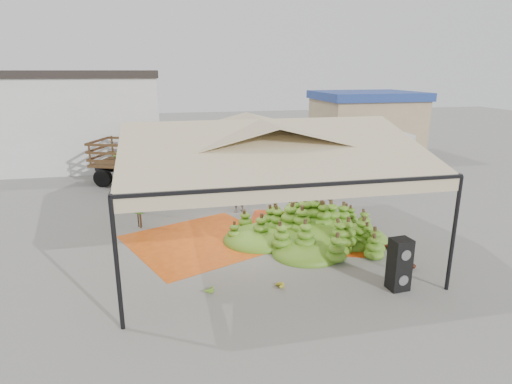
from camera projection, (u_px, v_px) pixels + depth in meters
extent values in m
plane|color=slate|center=(260.00, 243.00, 13.92)|extent=(90.00, 90.00, 0.00)
cylinder|color=black|center=(117.00, 266.00, 8.92)|extent=(0.10, 0.10, 3.00)
cylinder|color=black|center=(454.00, 235.00, 10.59)|extent=(0.10, 0.10, 3.00)
cylinder|color=black|center=(135.00, 176.00, 16.43)|extent=(0.10, 0.10, 3.00)
cylinder|color=black|center=(331.00, 166.00, 18.09)|extent=(0.10, 0.10, 3.00)
pyramid|color=tan|center=(260.00, 136.00, 12.95)|extent=(8.00, 8.00, 1.00)
cube|color=black|center=(260.00, 152.00, 13.09)|extent=(8.00, 8.00, 0.08)
cube|color=tan|center=(260.00, 158.00, 13.14)|extent=(8.00, 8.00, 0.36)
cube|color=silver|center=(33.00, 123.00, 24.28)|extent=(14.00, 6.00, 5.00)
cube|color=black|center=(26.00, 74.00, 23.54)|extent=(14.30, 6.30, 0.40)
cube|color=tan|center=(365.00, 128.00, 27.71)|extent=(6.00, 5.00, 3.60)
cube|color=navy|center=(367.00, 96.00, 27.14)|extent=(6.30, 5.30, 0.50)
cube|color=orange|center=(201.00, 241.00, 14.06)|extent=(5.55, 5.44, 0.01)
cube|color=red|center=(302.00, 230.00, 15.02)|extent=(5.08, 5.19, 0.01)
ellipsoid|color=#487B19|center=(310.00, 223.00, 13.98)|extent=(5.70, 4.70, 1.21)
ellipsoid|color=gold|center=(283.00, 256.00, 12.68)|extent=(0.56, 0.52, 0.21)
ellipsoid|color=gold|center=(277.00, 285.00, 11.01)|extent=(0.49, 0.41, 0.21)
ellipsoid|color=#602F16|center=(409.00, 266.00, 12.07)|extent=(0.52, 0.46, 0.20)
ellipsoid|color=#551A13|center=(385.00, 246.00, 13.37)|extent=(0.55, 0.48, 0.23)
ellipsoid|color=#4E7819|center=(207.00, 288.00, 10.84)|extent=(0.59, 0.56, 0.21)
ellipsoid|color=#3E7919|center=(273.00, 161.00, 13.64)|extent=(0.24, 0.24, 0.20)
ellipsoid|color=#3E7919|center=(317.00, 159.00, 13.95)|extent=(0.24, 0.24, 0.20)
cube|color=black|center=(398.00, 277.00, 10.93)|extent=(0.53, 0.47, 0.69)
cube|color=black|center=(401.00, 252.00, 10.74)|extent=(0.53, 0.47, 0.69)
imported|color=gray|center=(238.00, 192.00, 16.76)|extent=(0.68, 0.56, 1.62)
cube|color=#4C3519|center=(144.00, 164.00, 20.97)|extent=(5.25, 3.84, 0.11)
cube|color=silver|center=(206.00, 164.00, 20.42)|extent=(2.39, 2.60, 2.20)
cylinder|color=black|center=(103.00, 178.00, 20.50)|extent=(0.90, 0.59, 0.86)
cylinder|color=black|center=(122.00, 169.00, 22.31)|extent=(0.90, 0.59, 0.86)
cylinder|color=black|center=(163.00, 181.00, 20.00)|extent=(0.90, 0.59, 0.86)
cylinder|color=black|center=(177.00, 172.00, 21.81)|extent=(0.90, 0.59, 0.86)
cylinder|color=black|center=(197.00, 182.00, 19.73)|extent=(0.90, 0.59, 0.86)
cylinder|color=black|center=(208.00, 173.00, 21.54)|extent=(0.90, 0.59, 0.86)
ellipsoid|color=#50841B|center=(143.00, 154.00, 20.83)|extent=(4.18, 3.04, 0.67)
cube|color=yellow|center=(152.00, 147.00, 20.65)|extent=(2.49, 2.49, 0.24)
cube|color=#4D3519|center=(325.00, 159.00, 21.82)|extent=(5.22, 2.71, 0.12)
cube|color=silver|center=(387.00, 155.00, 22.24)|extent=(1.99, 2.36, 2.32)
cylinder|color=black|center=(294.00, 176.00, 20.78)|extent=(0.93, 0.37, 0.91)
cylinder|color=black|center=(286.00, 167.00, 22.71)|extent=(0.93, 0.37, 0.91)
cylinder|color=black|center=(358.00, 174.00, 21.22)|extent=(0.93, 0.37, 0.91)
cylinder|color=black|center=(344.00, 165.00, 23.14)|extent=(0.93, 0.37, 0.91)
cylinder|color=black|center=(391.00, 173.00, 21.45)|extent=(0.93, 0.37, 0.91)
cylinder|color=black|center=(374.00, 164.00, 23.37)|extent=(0.93, 0.37, 0.91)
ellipsoid|color=#477017|center=(325.00, 149.00, 21.68)|extent=(4.17, 2.13, 0.71)
cube|color=gold|center=(335.00, 141.00, 21.64)|extent=(2.17, 2.17, 0.25)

